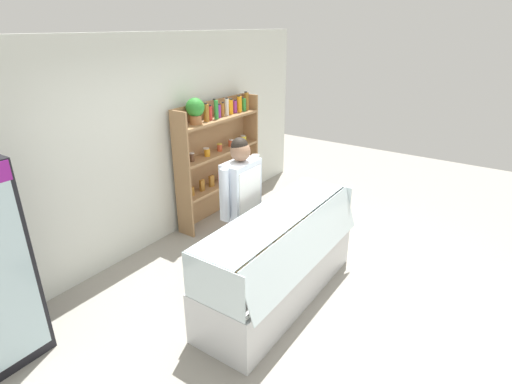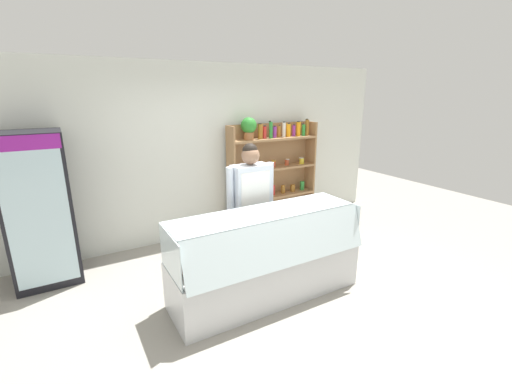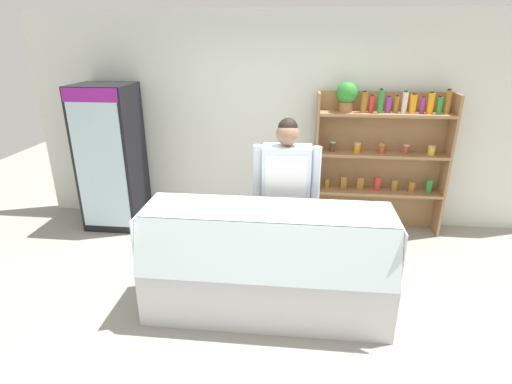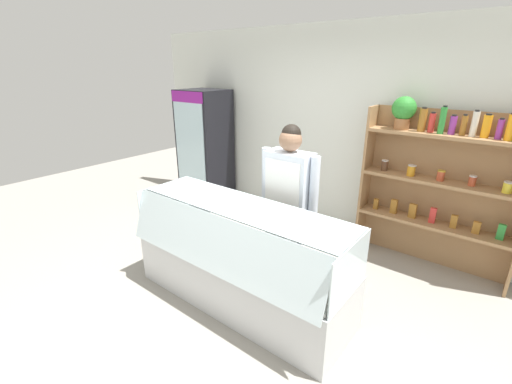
{
  "view_description": "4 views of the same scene",
  "coord_description": "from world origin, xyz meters",
  "views": [
    {
      "loc": [
        -3.25,
        -1.77,
        2.78
      ],
      "look_at": [
        0.22,
        0.6,
        1.01
      ],
      "focal_mm": 28.0,
      "sensor_mm": 36.0,
      "label": 1
    },
    {
      "loc": [
        -1.97,
        -2.9,
        2.27
      ],
      "look_at": [
        -0.04,
        0.44,
        1.14
      ],
      "focal_mm": 24.0,
      "sensor_mm": 36.0,
      "label": 2
    },
    {
      "loc": [
        0.11,
        -3.01,
        2.38
      ],
      "look_at": [
        -0.28,
        0.66,
        0.94
      ],
      "focal_mm": 28.0,
      "sensor_mm": 36.0,
      "label": 3
    },
    {
      "loc": [
        1.74,
        -2.05,
        2.2
      ],
      "look_at": [
        -0.23,
        0.44,
        1.02
      ],
      "focal_mm": 24.0,
      "sensor_mm": 36.0,
      "label": 4
    }
  ],
  "objects": [
    {
      "name": "ground_plane",
      "position": [
        0.0,
        0.0,
        0.0
      ],
      "size": [
        12.0,
        12.0,
        0.0
      ],
      "primitive_type": "plane",
      "color": "gray"
    },
    {
      "name": "back_wall",
      "position": [
        0.0,
        2.15,
        1.35
      ],
      "size": [
        6.8,
        0.1,
        2.7
      ],
      "primitive_type": "cube",
      "color": "silver",
      "rests_on": "ground"
    },
    {
      "name": "drinks_fridge",
      "position": [
        -2.27,
        1.71,
        0.92
      ],
      "size": [
        0.71,
        0.65,
        1.85
      ],
      "color": "black",
      "rests_on": "ground"
    },
    {
      "name": "shelving_unit",
      "position": [
        1.1,
        1.93,
        1.07
      ],
      "size": [
        1.62,
        0.29,
        1.89
      ],
      "color": "#9E754C",
      "rests_on": "ground"
    },
    {
      "name": "deli_display_case",
      "position": [
        -0.13,
        0.06,
        0.31
      ],
      "size": [
        2.17,
        0.76,
        1.01
      ],
      "color": "silver",
      "rests_on": "ground"
    },
    {
      "name": "shop_clerk",
      "position": [
        0.02,
        0.66,
        1.0
      ],
      "size": [
        0.65,
        0.25,
        1.68
      ],
      "color": "#383D51",
      "rests_on": "ground"
    }
  ]
}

